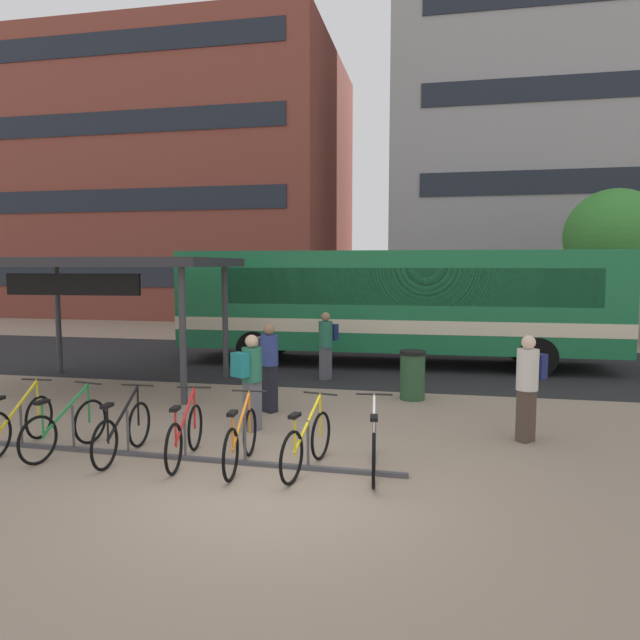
# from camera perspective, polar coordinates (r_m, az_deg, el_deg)

# --- Properties ---
(ground) EXTENTS (200.00, 200.00, 0.00)m
(ground) POSITION_cam_1_polar(r_m,az_deg,el_deg) (7.56, -4.36, -16.45)
(ground) COLOR gray
(bus_lane_asphalt) EXTENTS (80.00, 7.20, 0.01)m
(bus_lane_asphalt) POSITION_cam_1_polar(r_m,az_deg,el_deg) (16.52, 4.57, -4.30)
(bus_lane_asphalt) COLOR #232326
(bus_lane_asphalt) RESTS_ON ground
(city_bus) EXTENTS (12.06, 2.75, 3.20)m
(city_bus) POSITION_cam_1_polar(r_m,az_deg,el_deg) (16.24, 7.06, 1.80)
(city_bus) COLOR #196B3D
(city_bus) RESTS_ON ground
(bike_rack) EXTENTS (6.43, 0.22, 0.70)m
(bike_rack) POSITION_cam_1_polar(r_m,az_deg,el_deg) (8.72, -13.32, -12.87)
(bike_rack) COLOR #47474C
(bike_rack) RESTS_ON ground
(parked_bicycle_yellow_0) EXTENTS (0.52, 1.72, 0.99)m
(parked_bicycle_yellow_0) POSITION_cam_1_polar(r_m,az_deg,el_deg) (10.05, -27.95, -9.18)
(parked_bicycle_yellow_0) COLOR black
(parked_bicycle_yellow_0) RESTS_ON ground
(parked_bicycle_green_1) EXTENTS (0.52, 1.71, 0.99)m
(parked_bicycle_green_1) POSITION_cam_1_polar(r_m,az_deg,el_deg) (9.50, -24.12, -9.86)
(parked_bicycle_green_1) COLOR black
(parked_bicycle_green_1) RESTS_ON ground
(parked_bicycle_black_2) EXTENTS (0.52, 1.72, 0.99)m
(parked_bicycle_black_2) POSITION_cam_1_polar(r_m,az_deg,el_deg) (8.98, -19.12, -10.55)
(parked_bicycle_black_2) COLOR black
(parked_bicycle_black_2) RESTS_ON ground
(parked_bicycle_red_3) EXTENTS (0.52, 1.71, 0.99)m
(parked_bicycle_red_3) POSITION_cam_1_polar(r_m,az_deg,el_deg) (8.58, -13.35, -11.16)
(parked_bicycle_red_3) COLOR black
(parked_bicycle_red_3) RESTS_ON ground
(parked_bicycle_orange_4) EXTENTS (0.52, 1.72, 0.99)m
(parked_bicycle_orange_4) POSITION_cam_1_polar(r_m,az_deg,el_deg) (8.20, -7.92, -11.86)
(parked_bicycle_orange_4) COLOR black
(parked_bicycle_orange_4) RESTS_ON ground
(parked_bicycle_yellow_5) EXTENTS (0.52, 1.70, 0.99)m
(parked_bicycle_yellow_5) POSITION_cam_1_polar(r_m,az_deg,el_deg) (7.99, -1.31, -12.27)
(parked_bicycle_yellow_5) COLOR black
(parked_bicycle_yellow_5) RESTS_ON ground
(parked_bicycle_white_6) EXTENTS (0.52, 1.72, 0.99)m
(parked_bicycle_white_6) POSITION_cam_1_polar(r_m,az_deg,el_deg) (7.94, 5.40, -12.39)
(parked_bicycle_white_6) COLOR black
(parked_bicycle_white_6) RESTS_ON ground
(transit_shelter) EXTENTS (5.50, 3.84, 2.98)m
(transit_shelter) POSITION_cam_1_polar(r_m,az_deg,el_deg) (13.90, -20.31, 5.06)
(transit_shelter) COLOR #38383D
(transit_shelter) RESTS_ON ground
(commuter_navy_pack_0) EXTENTS (0.58, 0.60, 1.72)m
(commuter_navy_pack_0) POSITION_cam_1_polar(r_m,az_deg,el_deg) (9.72, 20.12, -5.72)
(commuter_navy_pack_0) COLOR #47382D
(commuter_navy_pack_0) RESTS_ON ground
(commuter_grey_pack_1) EXTENTS (0.61, 0.54, 1.72)m
(commuter_grey_pack_1) POSITION_cam_1_polar(r_m,az_deg,el_deg) (10.99, -5.21, -4.08)
(commuter_grey_pack_1) COLOR black
(commuter_grey_pack_1) RESTS_ON ground
(commuter_teal_pack_2) EXTENTS (0.53, 0.61, 1.65)m
(commuter_teal_pack_2) POSITION_cam_1_polar(r_m,az_deg,el_deg) (9.74, -6.98, -5.57)
(commuter_teal_pack_2) COLOR #565660
(commuter_teal_pack_2) RESTS_ON ground
(commuter_navy_pack_3) EXTENTS (0.51, 0.60, 1.67)m
(commuter_navy_pack_3) POSITION_cam_1_polar(r_m,az_deg,el_deg) (14.00, 0.65, -2.13)
(commuter_navy_pack_3) COLOR #565660
(commuter_navy_pack_3) RESTS_ON ground
(trash_bin) EXTENTS (0.55, 0.55, 1.03)m
(trash_bin) POSITION_cam_1_polar(r_m,az_deg,el_deg) (12.18, 9.23, -5.44)
(trash_bin) COLOR #284C2D
(trash_bin) RESTS_ON ground
(street_tree_1) EXTENTS (3.48, 3.48, 5.55)m
(street_tree_1) POSITION_cam_1_polar(r_m,az_deg,el_deg) (23.34, 27.35, 7.44)
(street_tree_1) COLOR brown
(street_tree_1) RESTS_ON ground
(building_left_wing) EXTENTS (18.37, 13.85, 15.03)m
(building_left_wing) POSITION_cam_1_polar(r_m,az_deg,el_deg) (36.59, -13.14, 12.79)
(building_left_wing) COLOR brown
(building_left_wing) RESTS_ON ground
(building_right_wing) EXTENTS (24.32, 12.07, 24.62)m
(building_right_wing) POSITION_cam_1_polar(r_m,az_deg,el_deg) (36.54, 28.54, 19.95)
(building_right_wing) COLOR gray
(building_right_wing) RESTS_ON ground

